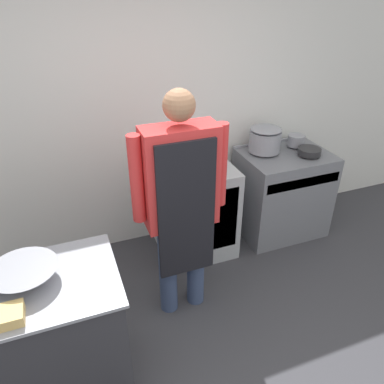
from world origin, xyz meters
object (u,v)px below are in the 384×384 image
at_px(fridge_unit, 194,209).
at_px(saute_pan, 309,151).
at_px(sauce_pot, 296,140).
at_px(stock_pot, 265,139).
at_px(mixing_bowl, 24,275).
at_px(person_cook, 181,197).
at_px(plastic_tub, 9,316).
at_px(stove, 281,193).

bearing_deg(fridge_unit, saute_pan, -6.78).
xyz_separation_m(fridge_unit, sauce_pot, (1.13, 0.09, 0.51)).
bearing_deg(saute_pan, stock_pot, 148.14).
xyz_separation_m(fridge_unit, stock_pot, (0.77, 0.09, 0.58)).
relative_size(fridge_unit, mixing_bowl, 2.41).
relative_size(person_cook, plastic_tub, 12.77).
distance_m(stove, saute_pan, 0.53).
bearing_deg(saute_pan, fridge_unit, 173.22).
relative_size(person_cook, sauce_pot, 10.72).
xyz_separation_m(mixing_bowl, sauce_pot, (2.54, 1.16, -0.03)).
xyz_separation_m(stove, sauce_pot, (0.17, 0.11, 0.51)).
relative_size(stock_pot, saute_pan, 1.39).
bearing_deg(mixing_bowl, saute_pan, 20.20).
bearing_deg(stock_pot, sauce_pot, 0.00).
relative_size(stove, stock_pot, 2.94).
height_order(mixing_bowl, saute_pan, mixing_bowl).
distance_m(stove, stock_pot, 0.63).
height_order(fridge_unit, saute_pan, saute_pan).
relative_size(stove, saute_pan, 4.08).
height_order(fridge_unit, person_cook, person_cook).
xyz_separation_m(mixing_bowl, saute_pan, (2.54, 0.93, -0.05)).
bearing_deg(person_cook, stock_pot, 34.31).
xyz_separation_m(stove, fridge_unit, (-0.96, 0.02, 0.01)).
relative_size(person_cook, stock_pot, 5.87).
height_order(fridge_unit, sauce_pot, sauce_pot).
xyz_separation_m(stove, stock_pot, (-0.19, 0.11, 0.58)).
height_order(person_cook, saute_pan, person_cook).
distance_m(person_cook, sauce_pot, 1.69).
bearing_deg(sauce_pot, stock_pot, -180.00).
relative_size(stove, mixing_bowl, 2.42).
bearing_deg(plastic_tub, fridge_unit, 41.66).
bearing_deg(fridge_unit, sauce_pot, 4.66).
relative_size(person_cook, saute_pan, 8.16).
height_order(stove, person_cook, person_cook).
relative_size(stove, sauce_pot, 5.37).
xyz_separation_m(stove, plastic_tub, (-2.44, -1.30, 0.52)).
height_order(plastic_tub, stock_pot, stock_pot).
bearing_deg(sauce_pot, mixing_bowl, -155.43).
height_order(saute_pan, sauce_pot, sauce_pot).
bearing_deg(mixing_bowl, fridge_unit, 37.21).
bearing_deg(saute_pan, plastic_tub, -155.63).
xyz_separation_m(plastic_tub, saute_pan, (2.61, 1.18, -0.03)).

